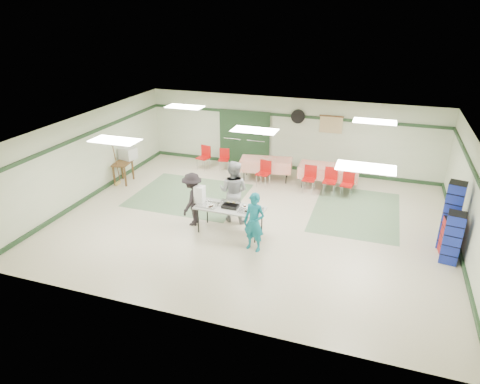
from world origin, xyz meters
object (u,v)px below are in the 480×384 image
(broom, at_px, (117,164))
(chair_loose_b, at_px, (204,155))
(volunteer_teal, at_px, (254,222))
(crate_stack_blue_b, at_px, (453,238))
(chair_c, at_px, (348,182))
(crate_stack_red, at_px, (449,235))
(serving_table, at_px, (230,209))
(chair_b, at_px, (310,176))
(volunteer_grey, at_px, (234,191))
(dining_table_a, at_px, (329,171))
(chair_loose_a, at_px, (224,157))
(printer_table, at_px, (123,166))
(chair_d, at_px, (264,171))
(crate_stack_blue_a, at_px, (451,216))
(dining_table_b, at_px, (266,164))
(office_printer, at_px, (128,153))
(volunteer_dark, at_px, (193,199))
(chair_a, at_px, (330,178))

(broom, bearing_deg, chair_loose_b, 49.35)
(volunteer_teal, bearing_deg, crate_stack_blue_b, 23.88)
(chair_c, xyz_separation_m, crate_stack_red, (2.75, -2.74, -0.00))
(serving_table, relative_size, chair_b, 2.13)
(volunteer_grey, xyz_separation_m, dining_table_a, (2.24, 3.35, -0.33))
(chair_loose_a, bearing_deg, printer_table, -151.64)
(chair_d, bearing_deg, crate_stack_blue_a, -13.35)
(serving_table, bearing_deg, volunteer_grey, 103.08)
(dining_table_b, height_order, chair_loose_b, chair_loose_b)
(serving_table, height_order, printer_table, serving_table)
(office_printer, bearing_deg, volunteer_teal, -16.72)
(dining_table_a, height_order, chair_c, chair_c)
(volunteer_dark, bearing_deg, chair_loose_b, -161.90)
(chair_d, relative_size, printer_table, 1.04)
(chair_a, relative_size, chair_c, 1.11)
(volunteer_teal, relative_size, printer_table, 1.82)
(dining_table_b, relative_size, chair_d, 2.13)
(chair_b, bearing_deg, printer_table, -165.57)
(office_printer, xyz_separation_m, broom, (-0.08, -0.62, -0.20))
(chair_b, distance_m, broom, 6.57)
(volunteer_grey, distance_m, chair_a, 3.68)
(dining_table_b, xyz_separation_m, chair_c, (2.90, -0.57, -0.08))
(printer_table, bearing_deg, dining_table_b, 13.38)
(printer_table, bearing_deg, chair_d, 6.85)
(chair_b, height_order, chair_loose_a, chair_b)
(dining_table_a, relative_size, crate_stack_red, 2.04)
(broom, bearing_deg, serving_table, -19.75)
(serving_table, relative_size, office_printer, 3.70)
(volunteer_dark, relative_size, crate_stack_red, 1.57)
(dining_table_b, bearing_deg, office_printer, -171.62)
(volunteer_dark, height_order, chair_b, volunteer_dark)
(volunteer_dark, bearing_deg, dining_table_b, 164.47)
(chair_d, height_order, chair_loose_a, chair_d)
(chair_loose_a, bearing_deg, chair_b, -27.76)
(chair_d, xyz_separation_m, crate_stack_red, (5.55, -2.75, -0.06))
(volunteer_dark, xyz_separation_m, office_printer, (-3.60, 2.46, 0.18))
(serving_table, distance_m, crate_stack_blue_b, 5.55)
(chair_c, xyz_separation_m, office_printer, (-7.55, -0.91, 0.46))
(chair_a, bearing_deg, crate_stack_blue_b, -41.65)
(crate_stack_blue_a, height_order, broom, crate_stack_blue_a)
(chair_a, height_order, crate_stack_red, crate_stack_red)
(volunteer_teal, bearing_deg, chair_c, 77.48)
(volunteer_grey, xyz_separation_m, crate_stack_red, (5.69, 0.04, -0.41))
(chair_d, height_order, broom, broom)
(volunteer_dark, bearing_deg, chair_d, 160.64)
(serving_table, relative_size, chair_d, 2.13)
(volunteer_grey, relative_size, chair_loose_b, 2.00)
(dining_table_b, distance_m, chair_loose_a, 1.83)
(serving_table, distance_m, chair_loose_a, 4.94)
(volunteer_dark, xyz_separation_m, chair_a, (3.39, 3.39, -0.22))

